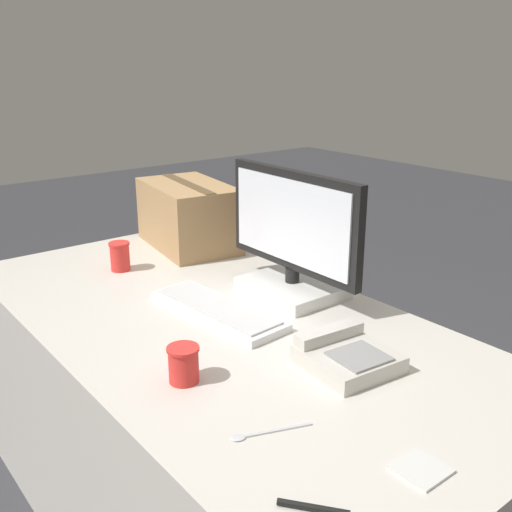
{
  "coord_description": "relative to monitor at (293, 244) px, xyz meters",
  "views": [
    {
      "loc": [
        1.28,
        -0.88,
        1.47
      ],
      "look_at": [
        -0.02,
        0.15,
        0.91
      ],
      "focal_mm": 42.0,
      "sensor_mm": 36.0,
      "label": 1
    }
  ],
  "objects": [
    {
      "name": "office_desk",
      "position": [
        0.01,
        -0.28,
        -0.54
      ],
      "size": [
        1.8,
        0.9,
        0.76
      ],
      "color": "beige",
      "rests_on": "ground_plane"
    },
    {
      "name": "monitor",
      "position": [
        0.0,
        0.0,
        0.0
      ],
      "size": [
        0.54,
        0.24,
        0.39
      ],
      "color": "white",
      "rests_on": "office_desk"
    },
    {
      "name": "keyboard",
      "position": [
        -0.02,
        -0.27,
        -0.15
      ],
      "size": [
        0.47,
        0.18,
        0.03
      ],
      "rotation": [
        0.0,
        0.0,
        0.08
      ],
      "color": "silver",
      "rests_on": "office_desk"
    },
    {
      "name": "desk_phone",
      "position": [
        0.42,
        -0.2,
        -0.14
      ],
      "size": [
        0.22,
        0.22,
        0.07
      ],
      "rotation": [
        0.0,
        0.0,
        -0.1
      ],
      "color": "beige",
      "rests_on": "office_desk"
    },
    {
      "name": "paper_cup_left",
      "position": [
        -0.53,
        -0.32,
        -0.11
      ],
      "size": [
        0.07,
        0.07,
        0.1
      ],
      "color": "red",
      "rests_on": "office_desk"
    },
    {
      "name": "paper_cup_right",
      "position": [
        0.24,
        -0.54,
        -0.12
      ],
      "size": [
        0.07,
        0.07,
        0.09
      ],
      "color": "red",
      "rests_on": "office_desk"
    },
    {
      "name": "spoon",
      "position": [
        0.51,
        -0.53,
        -0.16
      ],
      "size": [
        0.07,
        0.16,
        0.0
      ],
      "rotation": [
        0.0,
        0.0,
        4.35
      ],
      "color": "silver",
      "rests_on": "office_desk"
    },
    {
      "name": "cardboard_box",
      "position": [
        -0.61,
        0.02,
        -0.04
      ],
      "size": [
        0.46,
        0.33,
        0.25
      ],
      "rotation": [
        0.0,
        0.0,
        -0.15
      ],
      "color": "tan",
      "rests_on": "office_desk"
    },
    {
      "name": "pen_marker",
      "position": [
        0.72,
        -0.6,
        -0.16
      ],
      "size": [
        0.1,
        0.08,
        0.01
      ],
      "rotation": [
        0.0,
        0.0,
        3.8
      ],
      "color": "black",
      "rests_on": "office_desk"
    },
    {
      "name": "sticky_note_pad",
      "position": [
        0.77,
        -0.37,
        -0.16
      ],
      "size": [
        0.09,
        0.09,
        0.01
      ],
      "color": "silver",
      "rests_on": "office_desk"
    }
  ]
}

